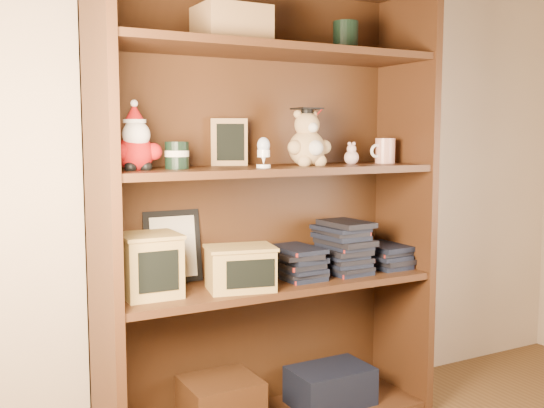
{
  "coord_description": "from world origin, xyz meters",
  "views": [
    {
      "loc": [
        -1.19,
        -0.61,
        1.06
      ],
      "look_at": [
        -0.15,
        1.3,
        0.82
      ],
      "focal_mm": 42.0,
      "sensor_mm": 36.0,
      "label": 1
    }
  ],
  "objects_px": {
    "bookcase": "(264,214)",
    "grad_teddy_bear": "(308,143)",
    "treats_box": "(150,265)",
    "teacher_mug": "(385,151)"
  },
  "relations": [
    {
      "from": "bookcase",
      "to": "grad_teddy_bear",
      "type": "xyz_separation_m",
      "value": [
        0.14,
        -0.06,
        0.25
      ]
    },
    {
      "from": "treats_box",
      "to": "bookcase",
      "type": "bearing_deg",
      "value": 6.71
    },
    {
      "from": "grad_teddy_bear",
      "to": "treats_box",
      "type": "height_order",
      "value": "grad_teddy_bear"
    },
    {
      "from": "treats_box",
      "to": "teacher_mug",
      "type": "bearing_deg",
      "value": 0.05
    },
    {
      "from": "bookcase",
      "to": "treats_box",
      "type": "bearing_deg",
      "value": -173.29
    },
    {
      "from": "bookcase",
      "to": "grad_teddy_bear",
      "type": "distance_m",
      "value": 0.29
    },
    {
      "from": "grad_teddy_bear",
      "to": "teacher_mug",
      "type": "xyz_separation_m",
      "value": [
        0.35,
        0.01,
        -0.03
      ]
    },
    {
      "from": "grad_teddy_bear",
      "to": "treats_box",
      "type": "relative_size",
      "value": 1.05
    },
    {
      "from": "teacher_mug",
      "to": "grad_teddy_bear",
      "type": "bearing_deg",
      "value": -178.96
    },
    {
      "from": "bookcase",
      "to": "teacher_mug",
      "type": "height_order",
      "value": "bookcase"
    }
  ]
}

